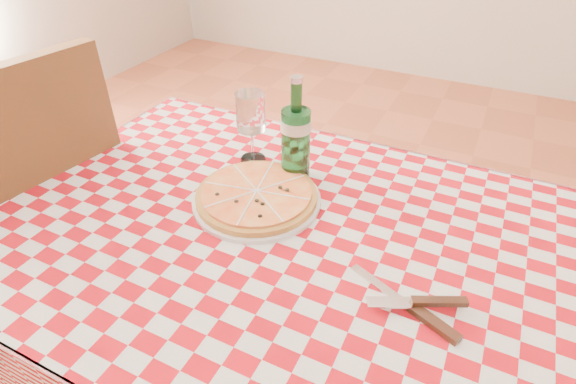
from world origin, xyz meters
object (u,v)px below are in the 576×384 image
object	(u,v)px
water_bottle	(296,130)
wine_glass	(251,128)
chair_far	(32,213)
pizza_plate	(257,195)
dining_table	(284,265)

from	to	relation	value
water_bottle	wine_glass	distance (m)	0.14
chair_far	pizza_plate	distance (m)	0.69
chair_far	pizza_plate	world-z (taller)	chair_far
dining_table	pizza_plate	world-z (taller)	pizza_plate
dining_table	water_bottle	size ratio (longest dim) A/B	4.61
pizza_plate	chair_far	bearing A→B (deg)	-167.41
dining_table	chair_far	world-z (taller)	chair_far
water_bottle	wine_glass	world-z (taller)	water_bottle
dining_table	wine_glass	xyz separation A→B (m)	(-0.20, 0.23, 0.19)
pizza_plate	wine_glass	world-z (taller)	wine_glass
wine_glass	pizza_plate	bearing A→B (deg)	-57.62
pizza_plate	water_bottle	distance (m)	0.18
pizza_plate	water_bottle	world-z (taller)	water_bottle
dining_table	water_bottle	distance (m)	0.31
dining_table	pizza_plate	xyz separation A→B (m)	(-0.10, 0.07, 0.12)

